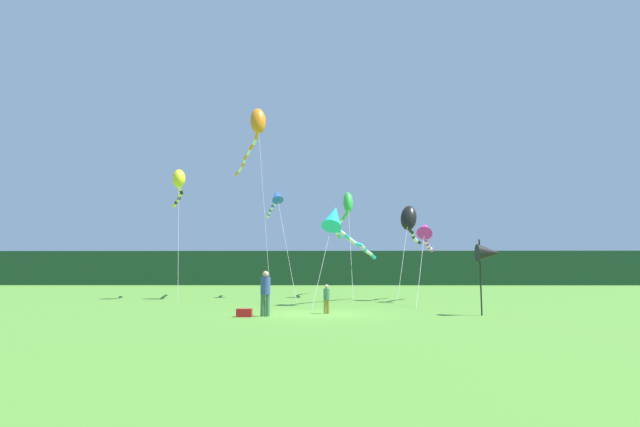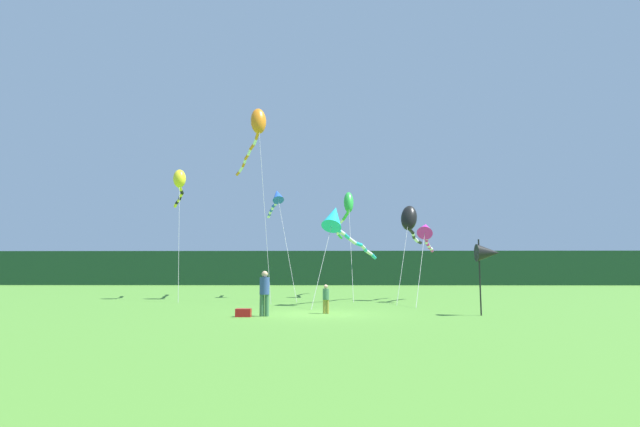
% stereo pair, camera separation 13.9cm
% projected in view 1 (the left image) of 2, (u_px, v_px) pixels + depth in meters
% --- Properties ---
extents(ground_plane, '(120.00, 120.00, 0.00)m').
position_uv_depth(ground_plane, '(318.00, 314.00, 20.18)').
color(ground_plane, '#4C842D').
extents(distant_treeline, '(108.00, 2.08, 4.39)m').
position_uv_depth(distant_treeline, '(324.00, 268.00, 65.13)').
color(distant_treeline, '#1E4228').
rests_on(distant_treeline, ground).
extents(person_adult, '(0.38, 0.38, 1.71)m').
position_uv_depth(person_adult, '(265.00, 291.00, 19.16)').
color(person_adult, '#3F724C').
rests_on(person_adult, ground).
extents(person_child, '(0.26, 0.26, 1.16)m').
position_uv_depth(person_child, '(327.00, 297.00, 20.36)').
color(person_child, olive).
rests_on(person_child, ground).
extents(cooler_box, '(0.57, 0.33, 0.30)m').
position_uv_depth(cooler_box, '(244.00, 313.00, 18.82)').
color(cooler_box, red).
rests_on(cooler_box, ground).
extents(banner_flag_pole, '(0.90, 0.70, 2.95)m').
position_uv_depth(banner_flag_pole, '(488.00, 253.00, 19.71)').
color(banner_flag_pole, black).
rests_on(banner_flag_pole, ground).
extents(kite_yellow, '(2.74, 7.35, 8.27)m').
position_uv_depth(kite_yellow, '(179.00, 182.00, 32.04)').
color(kite_yellow, '#B2B2B2').
rests_on(kite_yellow, ground).
extents(kite_cyan, '(3.82, 9.25, 5.36)m').
position_uv_depth(kite_cyan, '(338.00, 221.00, 26.43)').
color(kite_cyan, '#B2B2B2').
rests_on(kite_cyan, ground).
extents(kite_black, '(2.61, 6.79, 5.78)m').
position_uv_depth(kite_black, '(409.00, 220.00, 29.97)').
color(kite_black, '#B2B2B2').
rests_on(kite_black, ground).
extents(kite_orange, '(4.03, 10.75, 12.17)m').
position_uv_depth(kite_orange, '(256.00, 127.00, 32.29)').
color(kite_orange, '#B2B2B2').
rests_on(kite_orange, ground).
extents(kite_green, '(1.14, 11.56, 7.15)m').
position_uv_depth(kite_green, '(346.00, 210.00, 34.32)').
color(kite_green, '#B2B2B2').
rests_on(kite_green, ground).
extents(kite_magenta, '(2.55, 8.05, 4.76)m').
position_uv_depth(kite_magenta, '(425.00, 231.00, 28.72)').
color(kite_magenta, '#B2B2B2').
rests_on(kite_magenta, ground).
extents(kite_blue, '(2.70, 7.69, 7.38)m').
position_uv_depth(kite_blue, '(276.00, 198.00, 33.81)').
color(kite_blue, '#B2B2B2').
rests_on(kite_blue, ground).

